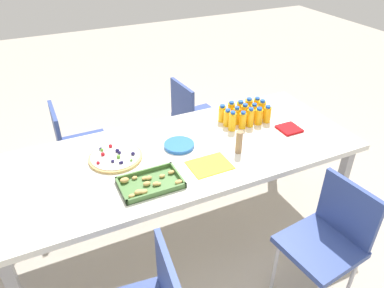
% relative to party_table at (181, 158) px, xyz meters
% --- Properties ---
extents(ground_plane, '(12.00, 12.00, 0.00)m').
position_rel_party_table_xyz_m(ground_plane, '(0.00, 0.00, -0.69)').
color(ground_plane, '#B2A899').
extents(party_table, '(2.41, 0.96, 0.75)m').
position_rel_party_table_xyz_m(party_table, '(0.00, 0.00, 0.00)').
color(party_table, silver).
rests_on(party_table, ground_plane).
extents(chair_far_left, '(0.44, 0.44, 0.83)m').
position_rel_party_table_xyz_m(chair_far_left, '(-0.57, 0.84, -0.19)').
color(chair_far_left, '#33478C').
rests_on(chair_far_left, ground_plane).
extents(chair_near_right, '(0.40, 0.40, 0.83)m').
position_rel_party_table_xyz_m(chair_near_right, '(0.59, -0.82, -0.19)').
color(chair_near_right, '#33478C').
rests_on(chair_near_right, ground_plane).
extents(chair_near_left, '(0.43, 0.43, 0.83)m').
position_rel_party_table_xyz_m(chair_near_left, '(-0.49, -0.85, -0.19)').
color(chair_near_left, '#33478C').
rests_on(chair_near_left, ground_plane).
extents(juice_bottle_0, '(0.06, 0.06, 0.13)m').
position_rel_party_table_xyz_m(juice_bottle_0, '(-0.76, -0.25, 0.12)').
color(juice_bottle_0, '#F9AF14').
rests_on(juice_bottle_0, party_table).
extents(juice_bottle_1, '(0.06, 0.06, 0.14)m').
position_rel_party_table_xyz_m(juice_bottle_1, '(-0.68, -0.25, 0.12)').
color(juice_bottle_1, '#F8AD14').
rests_on(juice_bottle_1, party_table).
extents(juice_bottle_2, '(0.06, 0.06, 0.14)m').
position_rel_party_table_xyz_m(juice_bottle_2, '(-0.60, -0.25, 0.12)').
color(juice_bottle_2, '#F9AD14').
rests_on(juice_bottle_2, party_table).
extents(juice_bottle_3, '(0.05, 0.05, 0.15)m').
position_rel_party_table_xyz_m(juice_bottle_3, '(-0.52, -0.24, 0.13)').
color(juice_bottle_3, '#F9AE14').
rests_on(juice_bottle_3, party_table).
extents(juice_bottle_4, '(0.06, 0.06, 0.14)m').
position_rel_party_table_xyz_m(juice_bottle_4, '(-0.45, -0.25, 0.12)').
color(juice_bottle_4, '#F9AE14').
rests_on(juice_bottle_4, party_table).
extents(juice_bottle_5, '(0.06, 0.06, 0.15)m').
position_rel_party_table_xyz_m(juice_bottle_5, '(-0.75, -0.17, 0.13)').
color(juice_bottle_5, '#F9AE14').
rests_on(juice_bottle_5, party_table).
extents(juice_bottle_6, '(0.05, 0.05, 0.13)m').
position_rel_party_table_xyz_m(juice_bottle_6, '(-0.68, -0.17, 0.12)').
color(juice_bottle_6, '#FAAE14').
rests_on(juice_bottle_6, party_table).
extents(juice_bottle_7, '(0.06, 0.06, 0.14)m').
position_rel_party_table_xyz_m(juice_bottle_7, '(-0.60, -0.18, 0.12)').
color(juice_bottle_7, '#F9AC14').
rests_on(juice_bottle_7, party_table).
extents(juice_bottle_8, '(0.05, 0.05, 0.14)m').
position_rel_party_table_xyz_m(juice_bottle_8, '(-0.52, -0.17, 0.12)').
color(juice_bottle_8, '#FAAE14').
rests_on(juice_bottle_8, party_table).
extents(juice_bottle_9, '(0.06, 0.06, 0.13)m').
position_rel_party_table_xyz_m(juice_bottle_9, '(-0.45, -0.17, 0.12)').
color(juice_bottle_9, '#F9AE14').
rests_on(juice_bottle_9, party_table).
extents(juice_bottle_10, '(0.06, 0.06, 0.14)m').
position_rel_party_table_xyz_m(juice_bottle_10, '(-0.75, -0.09, 0.12)').
color(juice_bottle_10, '#FAAC14').
rests_on(juice_bottle_10, party_table).
extents(juice_bottle_11, '(0.06, 0.06, 0.13)m').
position_rel_party_table_xyz_m(juice_bottle_11, '(-0.67, -0.10, 0.12)').
color(juice_bottle_11, '#FAAC14').
rests_on(juice_bottle_11, party_table).
extents(juice_bottle_12, '(0.05, 0.05, 0.15)m').
position_rel_party_table_xyz_m(juice_bottle_12, '(-0.60, -0.09, 0.13)').
color(juice_bottle_12, '#FAAC14').
rests_on(juice_bottle_12, party_table).
extents(juice_bottle_13, '(0.05, 0.05, 0.13)m').
position_rel_party_table_xyz_m(juice_bottle_13, '(-0.53, -0.09, 0.12)').
color(juice_bottle_13, '#FAAD14').
rests_on(juice_bottle_13, party_table).
extents(juice_bottle_14, '(0.05, 0.05, 0.15)m').
position_rel_party_table_xyz_m(juice_bottle_14, '(-0.45, -0.10, 0.13)').
color(juice_bottle_14, '#FAAD14').
rests_on(juice_bottle_14, party_table).
extents(fruit_pizza, '(0.34, 0.34, 0.05)m').
position_rel_party_table_xyz_m(fruit_pizza, '(0.42, -0.10, 0.07)').
color(fruit_pizza, tan).
rests_on(fruit_pizza, party_table).
extents(snack_tray, '(0.36, 0.23, 0.04)m').
position_rel_party_table_xyz_m(snack_tray, '(0.31, 0.25, 0.07)').
color(snack_tray, '#477238').
rests_on(snack_tray, party_table).
extents(plate_stack, '(0.20, 0.20, 0.02)m').
position_rel_party_table_xyz_m(plate_stack, '(-0.01, -0.06, 0.07)').
color(plate_stack, blue).
rests_on(plate_stack, party_table).
extents(napkin_stack, '(0.15, 0.15, 0.02)m').
position_rel_party_table_xyz_m(napkin_stack, '(-0.83, 0.08, 0.07)').
color(napkin_stack, red).
rests_on(napkin_stack, party_table).
extents(cardboard_tube, '(0.04, 0.04, 0.16)m').
position_rel_party_table_xyz_m(cardboard_tube, '(-0.34, 0.17, 0.14)').
color(cardboard_tube, '#9E7A56').
rests_on(cardboard_tube, party_table).
extents(paper_folder, '(0.26, 0.20, 0.01)m').
position_rel_party_table_xyz_m(paper_folder, '(-0.10, 0.22, 0.06)').
color(paper_folder, yellow).
rests_on(paper_folder, party_table).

